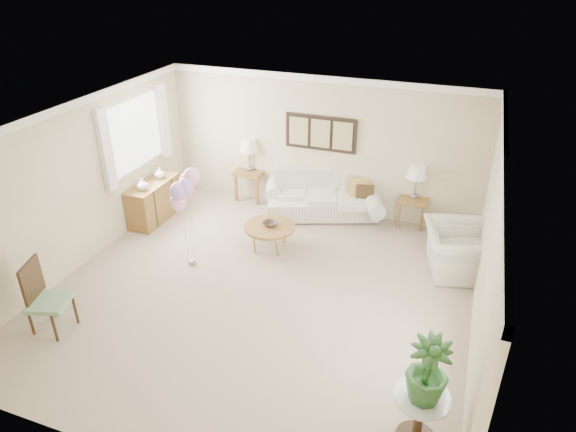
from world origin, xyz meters
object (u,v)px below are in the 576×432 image
object	(u,v)px
sofa	(323,198)
balloon_cluster	(185,188)
accent_chair	(44,296)
armchair	(456,250)
coffee_table	(270,228)

from	to	relation	value
sofa	balloon_cluster	world-z (taller)	balloon_cluster
accent_chair	balloon_cluster	size ratio (longest dim) A/B	0.60
sofa	armchair	distance (m)	2.76
coffee_table	armchair	bearing A→B (deg)	7.62
coffee_table	accent_chair	bearing A→B (deg)	-124.23
coffee_table	armchair	world-z (taller)	armchair
sofa	accent_chair	distance (m)	5.13
sofa	balloon_cluster	xyz separation A→B (m)	(-1.48, -2.45, 1.03)
armchair	accent_chair	bearing A→B (deg)	109.67
armchair	coffee_table	bearing A→B (deg)	83.53
armchair	accent_chair	distance (m)	6.02
coffee_table	accent_chair	world-z (taller)	accent_chair
sofa	coffee_table	xyz separation A→B (m)	(-0.48, -1.54, 0.07)
coffee_table	accent_chair	xyz separation A→B (m)	(-2.00, -2.94, 0.12)
coffee_table	accent_chair	size ratio (longest dim) A/B	0.85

